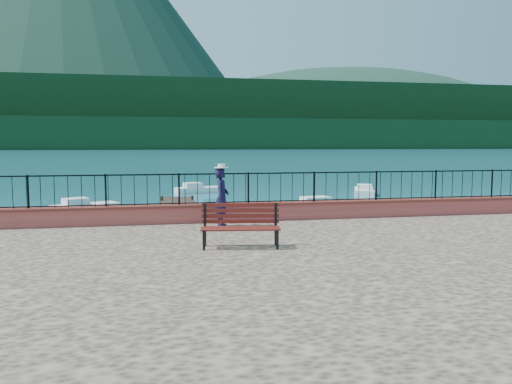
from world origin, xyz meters
name	(u,v)px	position (x,y,z in m)	size (l,w,h in m)	color
ground	(286,289)	(0.00, 0.00, 0.00)	(2000.00, 2000.00, 0.00)	#19596B
promenade	(401,374)	(0.00, -6.00, 0.60)	(30.00, 20.00, 1.20)	#332821
parapet	(257,212)	(0.00, 3.70, 1.49)	(28.00, 0.46, 0.58)	#BA5143
railing	(257,188)	(0.00, 3.70, 2.25)	(27.00, 0.05, 0.95)	black
dock	(182,217)	(-2.00, 12.00, 0.15)	(2.00, 16.00, 0.30)	#2D231C
far_forest	(161,134)	(0.00, 300.00, 9.00)	(900.00, 60.00, 18.00)	black
foothills	(160,118)	(0.00, 360.00, 22.00)	(900.00, 120.00, 44.00)	black
volcano	(62,0)	(-120.00, 700.00, 190.00)	(560.00, 560.00, 380.00)	#142D23
companion_hill	(344,146)	(220.00, 560.00, 0.00)	(448.00, 384.00, 180.00)	#142D23
park_bench	(241,235)	(-1.23, -0.32, 1.51)	(1.95, 0.90, 1.05)	black
person	(222,197)	(-1.28, 2.77, 2.08)	(0.64, 0.42, 1.76)	black
hat	(221,166)	(-1.28, 2.77, 3.02)	(0.44, 0.44, 0.12)	silver
boat_0	(74,226)	(-6.42, 8.67, 0.40)	(3.85, 1.30, 0.80)	silver
boat_1	(278,211)	(2.62, 11.53, 0.40)	(3.84, 1.30, 0.80)	silver
boat_2	(327,203)	(5.98, 14.01, 0.40)	(4.32, 1.30, 0.80)	silver
boat_3	(85,204)	(-6.98, 16.05, 0.40)	(3.43, 1.30, 0.80)	silver
boat_4	(200,187)	(-0.04, 25.11, 0.40)	(3.58, 1.30, 0.80)	silver
boat_5	(364,189)	(11.46, 21.54, 0.40)	(3.54, 1.30, 0.80)	silver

